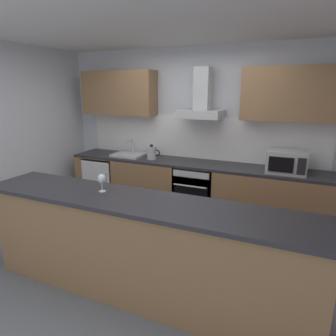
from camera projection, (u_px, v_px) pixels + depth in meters
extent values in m
cube|color=slate|center=(148.00, 263.00, 3.53)|extent=(5.52, 4.46, 0.02)
cube|color=white|center=(144.00, 20.00, 2.86)|extent=(5.52, 4.46, 0.02)
cube|color=silver|center=(199.00, 133.00, 4.77)|extent=(5.52, 0.12, 2.60)
cube|color=white|center=(197.00, 138.00, 4.73)|extent=(3.84, 0.02, 0.66)
cube|color=olive|center=(190.00, 191.00, 4.66)|extent=(3.98, 0.60, 0.86)
cube|color=#28282D|center=(190.00, 163.00, 4.54)|extent=(3.98, 0.60, 0.04)
cube|color=olive|center=(140.00, 251.00, 2.84)|extent=(3.20, 0.52, 0.96)
cube|color=#28282D|center=(139.00, 202.00, 2.71)|extent=(3.30, 0.64, 0.04)
cube|color=olive|center=(119.00, 93.00, 4.93)|extent=(1.27, 0.32, 0.70)
cube|color=olive|center=(292.00, 94.00, 3.89)|extent=(1.27, 0.32, 0.70)
cube|color=slate|center=(197.00, 191.00, 4.59)|extent=(0.60, 0.56, 0.80)
cube|color=black|center=(190.00, 201.00, 4.34)|extent=(0.50, 0.02, 0.48)
cube|color=#B7BABC|center=(191.00, 175.00, 4.24)|extent=(0.54, 0.02, 0.09)
cylinder|color=#B7BABC|center=(190.00, 186.00, 4.25)|extent=(0.49, 0.02, 0.02)
cube|color=white|center=(106.00, 180.00, 5.25)|extent=(0.58, 0.56, 0.85)
cube|color=silver|center=(96.00, 185.00, 4.99)|extent=(0.55, 0.02, 0.80)
cylinder|color=#B7BABC|center=(106.00, 184.00, 4.88)|extent=(0.02, 0.02, 0.38)
cube|color=#B7BABC|center=(287.00, 162.00, 3.92)|extent=(0.50, 0.36, 0.30)
cube|color=black|center=(281.00, 165.00, 3.78)|extent=(0.30, 0.02, 0.19)
cube|color=black|center=(302.00, 167.00, 3.68)|extent=(0.10, 0.01, 0.21)
cube|color=silver|center=(129.00, 155.00, 4.94)|extent=(0.50, 0.40, 0.04)
cylinder|color=#B7BABC|center=(132.00, 147.00, 5.02)|extent=(0.03, 0.03, 0.26)
cylinder|color=#B7BABC|center=(130.00, 141.00, 4.92)|extent=(0.03, 0.16, 0.03)
cylinder|color=#B7BABC|center=(152.00, 153.00, 4.71)|extent=(0.15, 0.15, 0.20)
sphere|color=black|center=(151.00, 146.00, 4.68)|extent=(0.06, 0.06, 0.06)
cone|color=#B7BABC|center=(146.00, 150.00, 4.74)|extent=(0.09, 0.04, 0.07)
torus|color=black|center=(157.00, 153.00, 4.67)|extent=(0.11, 0.02, 0.11)
cube|color=#B7BABC|center=(201.00, 114.00, 4.38)|extent=(0.62, 0.45, 0.12)
cube|color=#B7BABC|center=(203.00, 89.00, 4.33)|extent=(0.22, 0.22, 0.60)
cylinder|color=silver|center=(102.00, 191.00, 2.93)|extent=(0.07, 0.07, 0.01)
cylinder|color=silver|center=(102.00, 187.00, 2.92)|extent=(0.01, 0.01, 0.09)
ellipsoid|color=silver|center=(102.00, 179.00, 2.90)|extent=(0.08, 0.08, 0.10)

